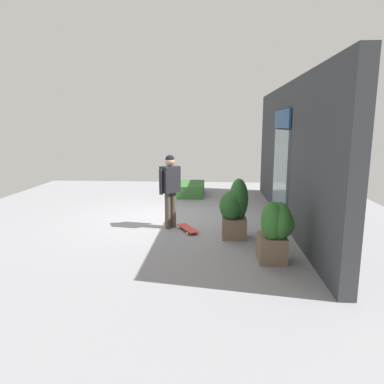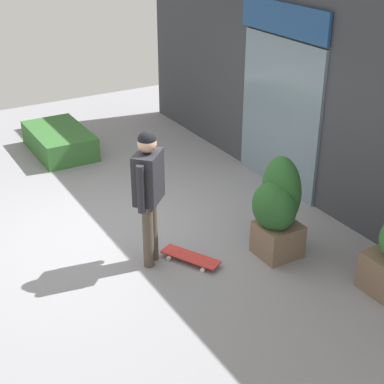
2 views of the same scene
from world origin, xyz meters
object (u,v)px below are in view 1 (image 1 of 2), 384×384
object	(u,v)px
skateboard	(188,228)
planter_box_right	(276,228)
planter_box_left	(234,207)
skateboarder	(170,184)

from	to	relation	value
skateboard	planter_box_right	distance (m)	2.45
skateboard	planter_box_right	xyz separation A→B (m)	(1.71, 1.66, 0.55)
skateboard	planter_box_left	bearing A→B (deg)	43.62
skateboarder	planter_box_right	world-z (taller)	skateboarder
skateboarder	planter_box_right	distance (m)	2.88
planter_box_left	skateboard	bearing A→B (deg)	-108.81
skateboarder	planter_box_right	bearing A→B (deg)	2.37
skateboarder	skateboard	bearing A→B (deg)	16.36
skateboarder	skateboard	distance (m)	1.10
skateboard	planter_box_left	world-z (taller)	planter_box_left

